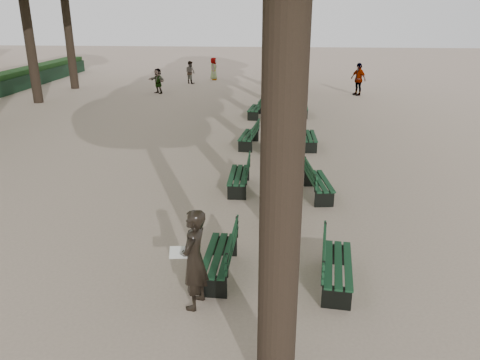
{
  "coord_description": "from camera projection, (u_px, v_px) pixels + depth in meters",
  "views": [
    {
      "loc": [
        1.43,
        -7.22,
        4.96
      ],
      "look_at": [
        0.6,
        3.0,
        1.2
      ],
      "focal_mm": 35.0,
      "sensor_mm": 36.0,
      "label": 1
    }
  ],
  "objects": [
    {
      "name": "bench_left_2",
      "position": [
        249.0,
        140.0,
        17.84
      ],
      "size": [
        0.76,
        1.85,
        0.92
      ],
      "color": "black",
      "rests_on": "ground"
    },
    {
      "name": "bench_left_0",
      "position": [
        219.0,
        263.0,
        9.19
      ],
      "size": [
        0.62,
        1.82,
        0.92
      ],
      "color": "black",
      "rests_on": "ground"
    },
    {
      "name": "pedestrian_d",
      "position": [
        214.0,
        69.0,
        34.45
      ],
      "size": [
        0.35,
        0.8,
        1.61
      ],
      "primitive_type": "imported",
      "rotation": [
        0.0,
        0.0,
        1.54
      ],
      "color": "#262628",
      "rests_on": "ground"
    },
    {
      "name": "bench_left_3",
      "position": [
        255.0,
        112.0,
        22.68
      ],
      "size": [
        0.76,
        1.85,
        0.92
      ],
      "color": "black",
      "rests_on": "ground"
    },
    {
      "name": "pedestrian_c",
      "position": [
        358.0,
        79.0,
        28.24
      ],
      "size": [
        1.0,
        1.13,
        1.93
      ],
      "primitive_type": "imported",
      "rotation": [
        0.0,
        0.0,
        5.37
      ],
      "color": "#262628",
      "rests_on": "ground"
    },
    {
      "name": "bench_right_2",
      "position": [
        308.0,
        140.0,
        17.72
      ],
      "size": [
        0.61,
        1.81,
        0.92
      ],
      "color": "black",
      "rests_on": "ground"
    },
    {
      "name": "pedestrian_a",
      "position": [
        190.0,
        72.0,
        32.8
      ],
      "size": [
        0.79,
        0.69,
        1.55
      ],
      "primitive_type": "imported",
      "rotation": [
        0.0,
        0.0,
        2.51
      ],
      "color": "#262628",
      "rests_on": "ground"
    },
    {
      "name": "pedestrian_b",
      "position": [
        285.0,
        75.0,
        30.06
      ],
      "size": [
        1.02,
        1.18,
        1.86
      ],
      "primitive_type": "imported",
      "rotation": [
        0.0,
        0.0,
        0.92
      ],
      "color": "#262628",
      "rests_on": "ground"
    },
    {
      "name": "bench_right_1",
      "position": [
        318.0,
        187.0,
        13.09
      ],
      "size": [
        0.8,
        1.86,
        0.92
      ],
      "color": "black",
      "rests_on": "ground"
    },
    {
      "name": "pedestrian_e",
      "position": [
        158.0,
        81.0,
        28.97
      ],
      "size": [
        1.3,
        1.12,
        1.53
      ],
      "primitive_type": "imported",
      "rotation": [
        0.0,
        0.0,
        5.62
      ],
      "color": "#262628",
      "rests_on": "ground"
    },
    {
      "name": "bench_right_3",
      "position": [
        302.0,
        110.0,
        23.04
      ],
      "size": [
        0.6,
        1.81,
        0.92
      ],
      "color": "black",
      "rests_on": "ground"
    },
    {
      "name": "bench_right_0",
      "position": [
        337.0,
        272.0,
        8.85
      ],
      "size": [
        0.76,
        1.85,
        0.92
      ],
      "color": "black",
      "rests_on": "ground"
    },
    {
      "name": "ground",
      "position": [
        194.0,
        296.0,
        8.58
      ],
      "size": [
        120.0,
        120.0,
        0.0
      ],
      "primitive_type": "plane",
      "color": "tan",
      "rests_on": "ground"
    },
    {
      "name": "bench_left_1",
      "position": [
        239.0,
        181.0,
        13.57
      ],
      "size": [
        0.58,
        1.8,
        0.92
      ],
      "color": "black",
      "rests_on": "ground"
    },
    {
      "name": "man_with_map",
      "position": [
        194.0,
        259.0,
        8.01
      ],
      "size": [
        0.7,
        0.8,
        1.84
      ],
      "color": "black",
      "rests_on": "ground"
    }
  ]
}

